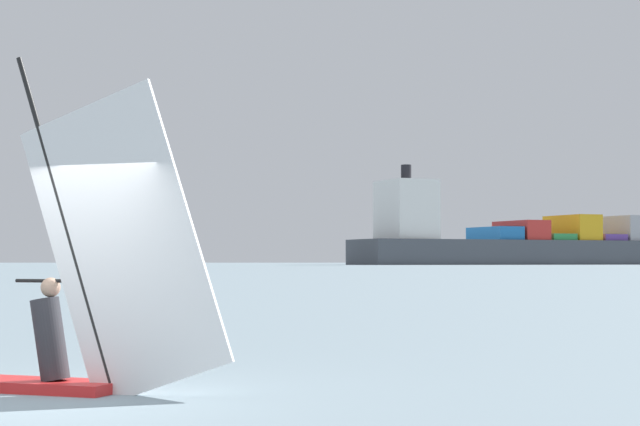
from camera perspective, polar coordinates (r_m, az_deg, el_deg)
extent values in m
plane|color=gray|center=(11.84, -15.78, -9.32)|extent=(4000.00, 4000.00, 0.00)
cube|color=red|center=(13.21, -14.70, -8.34)|extent=(2.41, 1.13, 0.12)
cylinder|color=black|center=(12.86, -12.74, -0.19)|extent=(1.28, 0.27, 3.64)
cube|color=white|center=(12.46, -9.85, -1.53)|extent=(2.61, 0.49, 3.56)
cylinder|color=black|center=(12.73, -11.86, -3.37)|extent=(1.69, 0.33, 0.04)
cylinder|color=#2D2D33|center=(12.97, -13.40, -6.19)|extent=(0.52, 0.40, 0.95)
sphere|color=tan|center=(12.95, -13.38, -3.65)|extent=(0.22, 0.22, 0.22)
cube|color=#3F444C|center=(465.44, 10.96, -1.96)|extent=(148.06, 111.05, 9.68)
cube|color=silver|center=(435.37, 4.35, 0.16)|extent=(27.10, 28.73, 22.65)
cylinder|color=black|center=(436.25, 4.35, 2.04)|extent=(4.00, 4.00, 6.00)
cube|color=#1E66AD|center=(454.32, 8.77, -1.03)|extent=(23.58, 27.92, 5.20)
cube|color=red|center=(460.89, 10.06, -0.88)|extent=(23.58, 27.92, 7.80)
cube|color=#2D8C47|center=(467.59, 11.33, -1.21)|extent=(23.58, 27.92, 2.60)
cube|color=gold|center=(474.66, 12.55, -0.75)|extent=(23.58, 27.92, 10.40)
cube|color=#59388C|center=(481.76, 13.74, -1.22)|extent=(23.58, 27.92, 2.60)
cube|color=#99999E|center=(489.24, 14.89, -0.77)|extent=(23.58, 27.92, 10.40)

